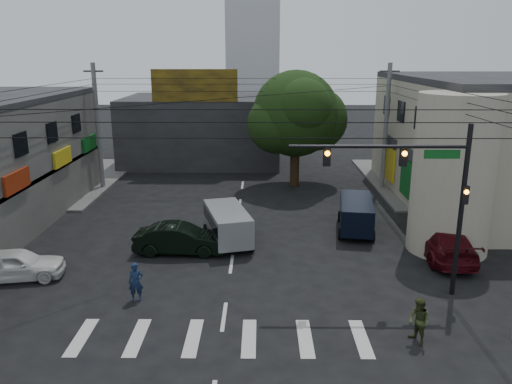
{
  "coord_description": "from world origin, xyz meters",
  "views": [
    {
      "loc": [
        1.4,
        -20.24,
        9.79
      ],
      "look_at": [
        1.17,
        4.0,
        3.06
      ],
      "focal_mm": 35.0,
      "sensor_mm": 36.0,
      "label": 1
    }
  ],
  "objects_px": {
    "maroon_sedan": "(444,242)",
    "navy_van": "(356,216)",
    "white_compact": "(16,264)",
    "silver_minivan": "(227,226)",
    "street_tree": "(296,114)",
    "traffic_officer": "(136,282)",
    "dark_sedan": "(180,239)",
    "pedestrian_olive": "(419,321)",
    "utility_pole_far_left": "(98,127)",
    "utility_pole_far_right": "(386,128)",
    "traffic_gantry": "(422,183)"
  },
  "relations": [
    {
      "from": "dark_sedan",
      "to": "maroon_sedan",
      "type": "xyz_separation_m",
      "value": [
        13.17,
        -0.4,
        0.03
      ]
    },
    {
      "from": "traffic_gantry",
      "to": "pedestrian_olive",
      "type": "xyz_separation_m",
      "value": [
        -0.92,
        -3.73,
        -3.99
      ]
    },
    {
      "from": "silver_minivan",
      "to": "traffic_officer",
      "type": "relative_size",
      "value": 2.88
    },
    {
      "from": "street_tree",
      "to": "traffic_gantry",
      "type": "distance_m",
      "value": 18.42
    },
    {
      "from": "street_tree",
      "to": "maroon_sedan",
      "type": "height_order",
      "value": "street_tree"
    },
    {
      "from": "street_tree",
      "to": "pedestrian_olive",
      "type": "distance_m",
      "value": 22.41
    },
    {
      "from": "street_tree",
      "to": "silver_minivan",
      "type": "height_order",
      "value": "street_tree"
    },
    {
      "from": "utility_pole_far_right",
      "to": "traffic_gantry",
      "type": "bearing_deg",
      "value": -98.94
    },
    {
      "from": "maroon_sedan",
      "to": "pedestrian_olive",
      "type": "xyz_separation_m",
      "value": [
        -3.59,
        -7.72,
        0.05
      ]
    },
    {
      "from": "maroon_sedan",
      "to": "navy_van",
      "type": "height_order",
      "value": "navy_van"
    },
    {
      "from": "street_tree",
      "to": "maroon_sedan",
      "type": "xyz_separation_m",
      "value": [
        6.5,
        -14.01,
        -4.69
      ]
    },
    {
      "from": "dark_sedan",
      "to": "white_compact",
      "type": "distance_m",
      "value": 7.55
    },
    {
      "from": "street_tree",
      "to": "dark_sedan",
      "type": "height_order",
      "value": "street_tree"
    },
    {
      "from": "navy_van",
      "to": "maroon_sedan",
      "type": "bearing_deg",
      "value": -127.35
    },
    {
      "from": "dark_sedan",
      "to": "white_compact",
      "type": "bearing_deg",
      "value": 116.15
    },
    {
      "from": "traffic_gantry",
      "to": "maroon_sedan",
      "type": "relative_size",
      "value": 1.31
    },
    {
      "from": "utility_pole_far_left",
      "to": "dark_sedan",
      "type": "xyz_separation_m",
      "value": [
        7.83,
        -12.61,
        -3.85
      ]
    },
    {
      "from": "traffic_gantry",
      "to": "maroon_sedan",
      "type": "xyz_separation_m",
      "value": [
        2.68,
        3.99,
        -4.05
      ]
    },
    {
      "from": "silver_minivan",
      "to": "utility_pole_far_right",
      "type": "bearing_deg",
      "value": -59.52
    },
    {
      "from": "maroon_sedan",
      "to": "navy_van",
      "type": "xyz_separation_m",
      "value": [
        -3.67,
        3.75,
        0.13
      ]
    },
    {
      "from": "white_compact",
      "to": "silver_minivan",
      "type": "bearing_deg",
      "value": -73.66
    },
    {
      "from": "dark_sedan",
      "to": "traffic_officer",
      "type": "bearing_deg",
      "value": 170.54
    },
    {
      "from": "pedestrian_olive",
      "to": "street_tree",
      "type": "bearing_deg",
      "value": 162.92
    },
    {
      "from": "navy_van",
      "to": "pedestrian_olive",
      "type": "bearing_deg",
      "value": -171.33
    },
    {
      "from": "street_tree",
      "to": "white_compact",
      "type": "xyz_separation_m",
      "value": [
        -13.54,
        -16.74,
        -4.77
      ]
    },
    {
      "from": "traffic_officer",
      "to": "pedestrian_olive",
      "type": "height_order",
      "value": "pedestrian_olive"
    },
    {
      "from": "silver_minivan",
      "to": "dark_sedan",
      "type": "bearing_deg",
      "value": 105.55
    },
    {
      "from": "maroon_sedan",
      "to": "navy_van",
      "type": "bearing_deg",
      "value": -42.7
    },
    {
      "from": "dark_sedan",
      "to": "navy_van",
      "type": "xyz_separation_m",
      "value": [
        9.5,
        3.36,
        0.16
      ]
    },
    {
      "from": "utility_pole_far_left",
      "to": "maroon_sedan",
      "type": "relative_size",
      "value": 1.68
    },
    {
      "from": "navy_van",
      "to": "pedestrian_olive",
      "type": "distance_m",
      "value": 11.47
    },
    {
      "from": "dark_sedan",
      "to": "silver_minivan",
      "type": "bearing_deg",
      "value": -57.28
    },
    {
      "from": "utility_pole_far_right",
      "to": "navy_van",
      "type": "bearing_deg",
      "value": -111.64
    },
    {
      "from": "maroon_sedan",
      "to": "pedestrian_olive",
      "type": "relative_size",
      "value": 3.28
    },
    {
      "from": "utility_pole_far_left",
      "to": "utility_pole_far_right",
      "type": "height_order",
      "value": "same"
    },
    {
      "from": "silver_minivan",
      "to": "pedestrian_olive",
      "type": "height_order",
      "value": "silver_minivan"
    },
    {
      "from": "utility_pole_far_left",
      "to": "pedestrian_olive",
      "type": "xyz_separation_m",
      "value": [
        17.41,
        -20.73,
        -3.76
      ]
    },
    {
      "from": "utility_pole_far_left",
      "to": "navy_van",
      "type": "xyz_separation_m",
      "value": [
        17.33,
        -9.26,
        -3.69
      ]
    },
    {
      "from": "traffic_officer",
      "to": "pedestrian_olive",
      "type": "relative_size",
      "value": 0.98
    },
    {
      "from": "utility_pole_far_left",
      "to": "silver_minivan",
      "type": "distance_m",
      "value": 15.56
    },
    {
      "from": "white_compact",
      "to": "silver_minivan",
      "type": "xyz_separation_m",
      "value": [
        9.19,
        4.52,
        0.23
      ]
    },
    {
      "from": "maroon_sedan",
      "to": "dark_sedan",
      "type": "bearing_deg",
      "value": 1.2
    },
    {
      "from": "street_tree",
      "to": "maroon_sedan",
      "type": "relative_size",
      "value": 1.58
    },
    {
      "from": "traffic_gantry",
      "to": "pedestrian_olive",
      "type": "height_order",
      "value": "traffic_gantry"
    },
    {
      "from": "traffic_officer",
      "to": "traffic_gantry",
      "type": "bearing_deg",
      "value": -7.8
    },
    {
      "from": "dark_sedan",
      "to": "traffic_officer",
      "type": "height_order",
      "value": "traffic_officer"
    },
    {
      "from": "street_tree",
      "to": "maroon_sedan",
      "type": "distance_m",
      "value": 16.14
    },
    {
      "from": "traffic_officer",
      "to": "maroon_sedan",
      "type": "bearing_deg",
      "value": 7.03
    },
    {
      "from": "street_tree",
      "to": "traffic_officer",
      "type": "bearing_deg",
      "value": -112.31
    },
    {
      "from": "traffic_gantry",
      "to": "dark_sedan",
      "type": "height_order",
      "value": "traffic_gantry"
    }
  ]
}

